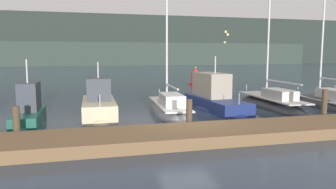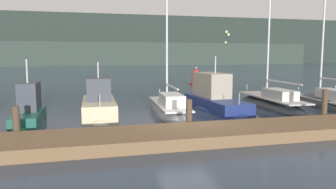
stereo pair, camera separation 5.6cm
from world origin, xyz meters
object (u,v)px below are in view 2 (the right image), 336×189
at_px(sailboat_berth_5, 169,112).
at_px(channel_buoy, 196,78).
at_px(sailboat_berth_7, 272,105).
at_px(sailboat_berth_8, 325,105).
at_px(motorboat_berth_3, 29,117).
at_px(motorboat_berth_6, 215,102).
at_px(motorboat_berth_4, 99,109).

bearing_deg(sailboat_berth_5, channel_buoy, 65.84).
relative_size(sailboat_berth_7, sailboat_berth_8, 1.17).
xyz_separation_m(motorboat_berth_3, sailboat_berth_8, (17.99, 0.79, -0.26)).
bearing_deg(channel_buoy, sailboat_berth_8, -80.98).
relative_size(motorboat_berth_6, sailboat_berth_8, 0.75).
relative_size(motorboat_berth_4, sailboat_berth_5, 0.57).
bearing_deg(motorboat_berth_6, sailboat_berth_7, -4.48).
height_order(motorboat_berth_3, sailboat_berth_7, sailboat_berth_7).
xyz_separation_m(motorboat_berth_4, sailboat_berth_5, (3.98, -0.29, -0.26)).
distance_m(motorboat_berth_3, sailboat_berth_8, 18.01).
height_order(motorboat_berth_4, sailboat_berth_5, sailboat_berth_5).
bearing_deg(sailboat_berth_8, motorboat_berth_3, -177.48).
distance_m(motorboat_berth_3, motorboat_berth_6, 10.77).
bearing_deg(sailboat_berth_5, motorboat_berth_6, 13.54).
xyz_separation_m(motorboat_berth_3, motorboat_berth_6, (10.62, 1.78, 0.09)).
relative_size(motorboat_berth_4, sailboat_berth_8, 0.61).
relative_size(sailboat_berth_5, channel_buoy, 4.76).
bearing_deg(motorboat_berth_6, sailboat_berth_5, -166.46).
relative_size(sailboat_berth_5, sailboat_berth_7, 0.92).
bearing_deg(motorboat_berth_3, sailboat_berth_7, 5.84).
bearing_deg(channel_buoy, sailboat_berth_5, -114.16).
height_order(motorboat_berth_4, channel_buoy, motorboat_berth_4).
bearing_deg(motorboat_berth_3, sailboat_berth_8, 2.52).
height_order(motorboat_berth_4, motorboat_berth_6, motorboat_berth_6).
height_order(motorboat_berth_3, motorboat_berth_6, motorboat_berth_6).
height_order(sailboat_berth_5, motorboat_berth_6, sailboat_berth_5).
distance_m(sailboat_berth_5, sailboat_berth_7, 7.05).
height_order(sailboat_berth_5, sailboat_berth_8, sailboat_berth_5).
bearing_deg(sailboat_berth_5, sailboat_berth_7, 3.76).
relative_size(sailboat_berth_8, channel_buoy, 4.45).
bearing_deg(sailboat_berth_7, channel_buoy, 87.53).
bearing_deg(motorboat_berth_6, motorboat_berth_3, -170.47).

